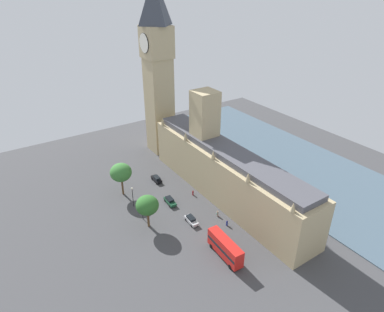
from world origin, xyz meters
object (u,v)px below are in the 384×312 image
object	(u,v)px
pedestrian_by_river_gate	(218,214)
pedestrian_kerbside	(227,223)
double_decker_bus_far_end	(225,247)
pedestrian_leading	(193,193)
street_lamp_slot_10	(142,206)
car_dark_green_near_tower	(170,201)
car_silver_opposite_hall	(191,220)
parliament_building	(224,170)
plane_tree_corner	(121,173)
street_lamp_under_trees	(132,193)
clock_tower	(158,67)
car_black_midblock	(157,179)
plane_tree_trailing	(147,205)

from	to	relation	value
pedestrian_by_river_gate	pedestrian_kerbside	bearing A→B (deg)	-158.11
double_decker_bus_far_end	pedestrian_leading	bearing A→B (deg)	75.63
street_lamp_slot_10	car_dark_green_near_tower	bearing A→B (deg)	-168.00
car_silver_opposite_hall	pedestrian_by_river_gate	distance (m)	7.45
double_decker_bus_far_end	pedestrian_by_river_gate	distance (m)	14.63
street_lamp_slot_10	parliament_building	bearing A→B (deg)	174.37
parliament_building	street_lamp_slot_10	size ratio (longest dim) A/B	9.89
pedestrian_leading	plane_tree_corner	distance (m)	21.41
car_silver_opposite_hall	street_lamp_under_trees	world-z (taller)	street_lamp_under_trees
pedestrian_by_river_gate	car_dark_green_near_tower	bearing A→B (deg)	59.23
car_dark_green_near_tower	pedestrian_leading	distance (m)	7.68
clock_tower	street_lamp_under_trees	size ratio (longest dim) A/B	9.47
street_lamp_slot_10	plane_tree_corner	bearing A→B (deg)	-91.20
car_black_midblock	pedestrian_by_river_gate	bearing A→B (deg)	-76.07
parliament_building	clock_tower	bearing A→B (deg)	-88.96
clock_tower	car_black_midblock	distance (m)	36.93
pedestrian_kerbside	car_dark_green_near_tower	bearing A→B (deg)	-148.19
parliament_building	clock_tower	world-z (taller)	clock_tower
car_dark_green_near_tower	street_lamp_slot_10	xyz separation A→B (m)	(9.32, 1.98, 3.38)
car_silver_opposite_hall	street_lamp_under_trees	size ratio (longest dim) A/B	0.76
car_silver_opposite_hall	plane_tree_corner	world-z (taller)	plane_tree_corner
clock_tower	pedestrian_kerbside	xyz separation A→B (m)	(7.17, 47.37, -29.43)
plane_tree_trailing	pedestrian_kerbside	bearing A→B (deg)	147.36
car_dark_green_near_tower	plane_tree_corner	world-z (taller)	plane_tree_corner
parliament_building	street_lamp_under_trees	distance (m)	26.09
pedestrian_kerbside	pedestrian_by_river_gate	xyz separation A→B (m)	(-0.32, -4.35, 0.02)
car_dark_green_near_tower	street_lamp_under_trees	world-z (taller)	street_lamp_under_trees
pedestrian_kerbside	street_lamp_slot_10	distance (m)	22.15
clock_tower	double_decker_bus_far_end	xyz separation A→B (m)	(14.31, 55.45, -27.54)
parliament_building	plane_tree_trailing	bearing A→B (deg)	2.34
double_decker_bus_far_end	pedestrian_by_river_gate	xyz separation A→B (m)	(-7.46, -12.44, -1.87)
clock_tower	plane_tree_corner	size ratio (longest dim) A/B	5.87
clock_tower	pedestrian_by_river_gate	distance (m)	52.56
pedestrian_leading	street_lamp_under_trees	size ratio (longest dim) A/B	0.26
car_black_midblock	pedestrian_leading	world-z (taller)	car_black_midblock
clock_tower	car_black_midblock	xyz separation A→B (m)	(12.17, 18.91, -29.29)
car_black_midblock	plane_tree_trailing	world-z (taller)	plane_tree_trailing
street_lamp_under_trees	street_lamp_slot_10	world-z (taller)	street_lamp_under_trees
pedestrian_kerbside	pedestrian_by_river_gate	bearing A→B (deg)	-176.95
car_black_midblock	street_lamp_slot_10	bearing A→B (deg)	-127.74
car_silver_opposite_hall	pedestrian_kerbside	xyz separation A→B (m)	(-6.96, 5.92, -0.14)
double_decker_bus_far_end	plane_tree_corner	distance (m)	37.29
plane_tree_trailing	car_black_midblock	bearing A→B (deg)	-123.48
pedestrian_kerbside	pedestrian_leading	xyz separation A→B (m)	(-0.31, -16.09, -0.03)
double_decker_bus_far_end	street_lamp_slot_10	xyz separation A→B (m)	(9.55, -22.22, 1.63)
plane_tree_corner	street_lamp_slot_10	distance (m)	13.93
pedestrian_by_river_gate	plane_tree_trailing	size ratio (longest dim) A/B	0.19
parliament_building	car_silver_opposite_hall	distance (m)	17.50
car_dark_green_near_tower	pedestrian_by_river_gate	world-z (taller)	car_dark_green_near_tower
clock_tower	car_dark_green_near_tower	bearing A→B (deg)	65.06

